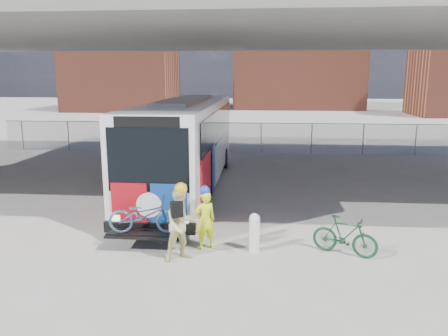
# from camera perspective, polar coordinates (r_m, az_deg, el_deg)

# --- Properties ---
(ground) EXTENTS (160.00, 160.00, 0.00)m
(ground) POSITION_cam_1_polar(r_m,az_deg,el_deg) (14.86, 0.76, -5.91)
(ground) COLOR #9E9991
(ground) RESTS_ON ground
(bus) EXTENTS (2.67, 12.96, 3.69)m
(bus) POSITION_cam_1_polar(r_m,az_deg,el_deg) (17.70, -4.95, 3.93)
(bus) COLOR silver
(bus) RESTS_ON ground
(overpass) EXTENTS (40.00, 16.00, 7.95)m
(overpass) POSITION_cam_1_polar(r_m,az_deg,el_deg) (18.25, 1.79, 18.18)
(overpass) COLOR #605E59
(overpass) RESTS_ON ground
(chainlink_fence) EXTENTS (30.00, 0.06, 30.00)m
(chainlink_fence) POSITION_cam_1_polar(r_m,az_deg,el_deg) (26.32, 2.70, 5.05)
(chainlink_fence) COLOR gray
(chainlink_fence) RESTS_ON ground
(brick_buildings) EXTENTS (54.00, 22.00, 12.00)m
(brick_buildings) POSITION_cam_1_polar(r_m,az_deg,el_deg) (62.35, 5.28, 12.61)
(brick_buildings) COLOR brown
(brick_buildings) RESTS_ON ground
(smokestack) EXTENTS (2.20, 2.20, 25.00)m
(smokestack) POSITION_cam_1_polar(r_m,az_deg,el_deg) (70.77, 16.30, 17.85)
(smokestack) COLOR brown
(smokestack) RESTS_ON ground
(bollard) EXTENTS (0.27, 0.27, 1.05)m
(bollard) POSITION_cam_1_polar(r_m,az_deg,el_deg) (11.57, 3.99, -8.24)
(bollard) COLOR white
(bollard) RESTS_ON ground
(cyclist_hivis) EXTENTS (0.69, 0.61, 1.74)m
(cyclist_hivis) POSITION_cam_1_polar(r_m,az_deg,el_deg) (11.66, -2.49, -6.62)
(cyclist_hivis) COLOR #DDF219
(cyclist_hivis) RESTS_ON ground
(cyclist_tan) EXTENTS (1.12, 1.06, 2.00)m
(cyclist_tan) POSITION_cam_1_polar(r_m,az_deg,el_deg) (10.97, -5.58, -7.28)
(cyclist_tan) COLOR beige
(cyclist_tan) RESTS_ON ground
(bike_parked) EXTENTS (1.74, 1.15, 1.02)m
(bike_parked) POSITION_cam_1_polar(r_m,az_deg,el_deg) (11.80, 15.50, -8.52)
(bike_parked) COLOR #154123
(bike_parked) RESTS_ON ground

